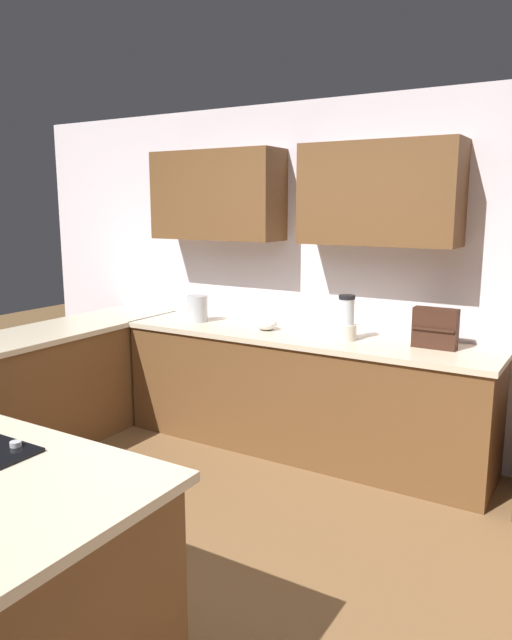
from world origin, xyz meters
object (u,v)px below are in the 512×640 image
(kettle, at_px, (197,308))
(spice_rack, at_px, (435,328))
(mixing_bowl, at_px, (266,324))
(blender, at_px, (346,321))

(kettle, bearing_deg, spice_rack, -177.80)
(mixing_bowl, height_order, spice_rack, spice_rack)
(mixing_bowl, height_order, kettle, kettle)
(spice_rack, bearing_deg, mixing_bowl, 3.34)
(mixing_bowl, xyz_separation_m, kettle, (0.65, 0.00, 0.06))
(blender, height_order, mixing_bowl, blender)
(blender, bearing_deg, mixing_bowl, -0.00)
(blender, relative_size, mixing_bowl, 1.89)
(blender, relative_size, kettle, 1.49)
(blender, distance_m, kettle, 1.30)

